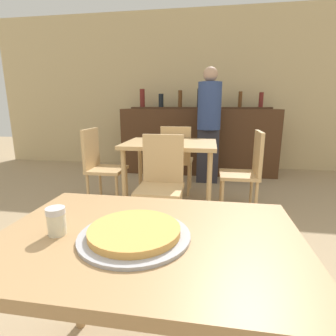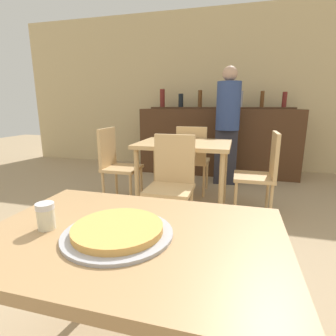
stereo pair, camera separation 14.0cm
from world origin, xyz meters
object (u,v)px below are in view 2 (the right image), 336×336
(pizza_tray, at_px, (118,231))
(person_standing, at_px, (227,122))
(chair_far_side_back, at_px, (192,156))
(chair_far_side_front, at_px, (172,178))
(cheese_shaker, at_px, (46,216))
(chair_far_side_right, at_px, (263,170))
(chair_far_side_left, at_px, (116,161))

(pizza_tray, bearing_deg, person_standing, 86.20)
(chair_far_side_back, bearing_deg, pizza_tray, 94.13)
(chair_far_side_front, relative_size, cheese_shaker, 9.41)
(chair_far_side_back, height_order, person_standing, person_standing)
(chair_far_side_right, relative_size, cheese_shaker, 9.41)
(chair_far_side_right, relative_size, person_standing, 0.53)
(chair_far_side_front, distance_m, chair_far_side_right, 0.99)
(cheese_shaker, bearing_deg, chair_far_side_back, 88.25)
(chair_far_side_back, bearing_deg, chair_far_side_right, 146.47)
(chair_far_side_front, relative_size, chair_far_side_left, 1.00)
(chair_far_side_back, distance_m, chair_far_side_left, 0.99)
(chair_far_side_left, bearing_deg, person_standing, -46.24)
(cheese_shaker, bearing_deg, person_standing, 81.56)
(chair_far_side_front, bearing_deg, person_standing, 76.93)
(chair_far_side_back, relative_size, cheese_shaker, 9.41)
(person_standing, bearing_deg, cheese_shaker, -98.44)
(chair_far_side_front, xyz_separation_m, person_standing, (0.40, 1.72, 0.40))
(chair_far_side_left, bearing_deg, pizza_tray, -153.55)
(chair_far_side_back, relative_size, pizza_tray, 2.42)
(cheese_shaker, relative_size, person_standing, 0.06)
(chair_far_side_left, relative_size, pizza_tray, 2.42)
(chair_far_side_front, height_order, pizza_tray, chair_far_side_front)
(chair_far_side_left, relative_size, chair_far_side_right, 1.00)
(chair_far_side_back, xyz_separation_m, pizza_tray, (0.19, -2.58, 0.23))
(pizza_tray, relative_size, cheese_shaker, 3.89)
(chair_far_side_back, height_order, cheese_shaker, chair_far_side_back)
(chair_far_side_right, xyz_separation_m, pizza_tray, (-0.64, -2.03, 0.23))
(chair_far_side_left, height_order, cheese_shaker, chair_far_side_left)
(chair_far_side_left, distance_m, pizza_tray, 2.28)
(chair_far_side_left, bearing_deg, cheese_shaker, -160.03)
(chair_far_side_back, height_order, chair_far_side_left, same)
(chair_far_side_left, xyz_separation_m, person_standing, (1.22, 1.17, 0.40))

